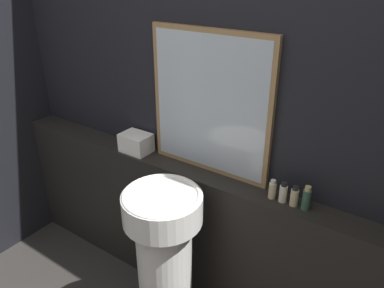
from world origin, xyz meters
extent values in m
cube|color=black|center=(0.00, 1.60, 1.25)|extent=(8.00, 0.06, 2.50)
cube|color=black|center=(0.00, 1.48, 0.45)|extent=(2.71, 0.17, 0.91)
cylinder|color=white|center=(0.07, 1.14, 0.40)|extent=(0.29, 0.29, 0.80)
cylinder|color=white|center=(0.07, 1.14, 0.87)|extent=(0.40, 0.40, 0.15)
torus|color=white|center=(0.07, 1.14, 0.95)|extent=(0.39, 0.39, 0.02)
cube|color=#937047|center=(0.07, 1.55, 1.29)|extent=(0.71, 0.03, 0.77)
cube|color=#B2BCC6|center=(0.07, 1.54, 1.29)|extent=(0.66, 0.02, 0.72)
cube|color=white|center=(-0.41, 1.48, 0.96)|extent=(0.18, 0.14, 0.11)
cylinder|color=#C6B284|center=(0.49, 1.48, 0.95)|extent=(0.04, 0.04, 0.08)
cylinder|color=silver|center=(0.49, 1.48, 1.00)|extent=(0.03, 0.03, 0.02)
cylinder|color=beige|center=(0.54, 1.48, 0.95)|extent=(0.04, 0.04, 0.09)
cylinder|color=black|center=(0.54, 1.48, 1.00)|extent=(0.03, 0.03, 0.02)
cylinder|color=#C6B284|center=(0.60, 1.48, 0.95)|extent=(0.04, 0.04, 0.09)
cylinder|color=black|center=(0.60, 1.48, 1.00)|extent=(0.03, 0.03, 0.02)
cylinder|color=#2D4C3D|center=(0.66, 1.48, 0.96)|extent=(0.04, 0.04, 0.10)
cylinder|color=tan|center=(0.66, 1.48, 1.02)|extent=(0.03, 0.03, 0.02)
camera|label=1|loc=(1.04, -0.02, 1.96)|focal=35.00mm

